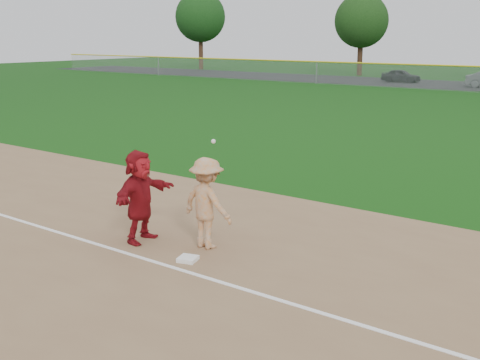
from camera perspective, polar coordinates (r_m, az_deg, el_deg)
The scene contains 8 objects.
ground at distance 12.40m, azimuth -4.18°, elevation -7.17°, with size 160.00×160.00×0.00m, color #10430C.
foul_line at distance 11.84m, azimuth -6.74°, elevation -8.13°, with size 60.00×0.10×0.01m, color white.
first_base at distance 12.07m, azimuth -4.97°, elevation -7.46°, with size 0.36×0.36×0.08m, color white.
base_runner at distance 13.06m, azimuth -9.46°, elevation -1.51°, with size 1.87×0.59×2.01m, color maroon.
car_left at distance 59.29m, azimuth 15.02°, elevation 9.53°, with size 1.45×3.61×1.23m, color black.
first_base_play at distance 12.52m, azimuth -3.16°, elevation -2.20°, with size 1.28×0.79×2.35m.
tree_0 at distance 79.74m, azimuth -3.78°, elevation 15.18°, with size 6.40×6.40×9.81m.
tree_1 at distance 68.48m, azimuth 11.45°, elevation 14.57°, with size 5.80×5.80×8.75m.
Camera 1 is at (7.63, -8.73, 4.39)m, focal length 45.00 mm.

